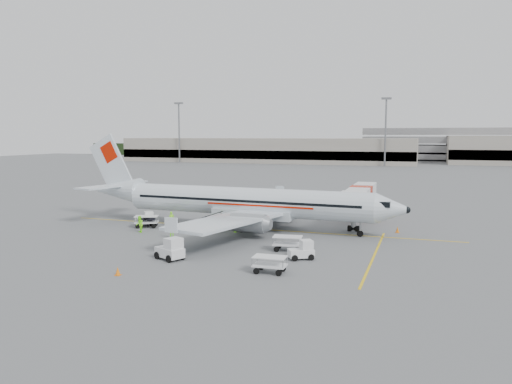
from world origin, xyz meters
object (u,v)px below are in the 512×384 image
Objects in this scene: jet_bridge at (361,204)px; tug_mid at (170,248)px; aircraft at (247,183)px; tug_aft at (145,219)px; belt_loader at (207,218)px; tug_fore at (301,250)px.

tug_mid is (-12.55, -22.89, -1.20)m from jet_bridge.
tug_aft is at bearing -167.03° from aircraft.
jet_bridge reaches higher than tug_mid.
belt_loader is 2.36× the size of tug_aft.
aircraft reaches higher than belt_loader.
tug_aft is (-10.15, 12.84, -0.15)m from tug_mid.
tug_mid is 16.37m from tug_aft.
tug_mid is at bearing 168.83° from tug_fore.
tug_aft is at bearing -156.07° from jet_bridge.
aircraft is 14.11m from jet_bridge.
tug_aft is at bearing -175.26° from belt_loader.
aircraft is 2.25× the size of jet_bridge.
tug_mid is at bearing -92.17° from aircraft.
aircraft reaches higher than tug_aft.
tug_fore is at bearing -97.07° from jet_bridge.
belt_loader is at bearing 113.28° from tug_fore.
tug_mid is (2.54, -12.84, -0.36)m from belt_loader.
belt_loader is 7.63m from tug_aft.
belt_loader reaches higher than tug_fore.
jet_bridge is 24.86m from tug_aft.
jet_bridge is at bearing 87.05° from tug_mid.
tug_mid reaches higher than tug_fore.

